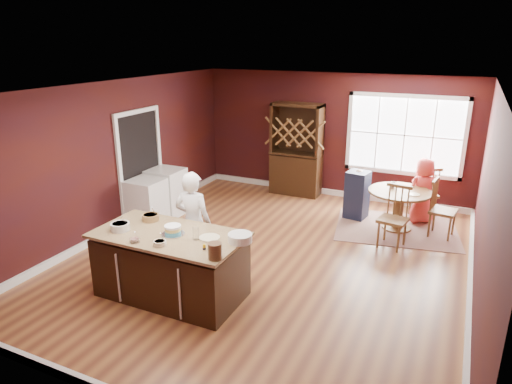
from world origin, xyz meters
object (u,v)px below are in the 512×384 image
(seated_woman, at_px, (423,191))
(washer, at_px, (147,203))
(dryer, at_px, (167,192))
(chair_east, at_px, (444,209))
(baker, at_px, (193,223))
(layer_cake, at_px, (173,230))
(hutch, at_px, (296,150))
(dining_table, at_px, (399,202))
(kitchen_island, at_px, (171,266))
(chair_north, at_px, (424,192))
(high_chair, at_px, (357,194))
(toddler, at_px, (363,177))
(chair_south, at_px, (393,217))

(seated_woman, bearing_deg, washer, -11.81)
(dryer, bearing_deg, chair_east, 12.66)
(baker, bearing_deg, layer_cake, 97.85)
(baker, relative_size, hutch, 0.77)
(dining_table, relative_size, baker, 0.72)
(kitchen_island, relative_size, dining_table, 1.80)
(dining_table, height_order, baker, baker)
(dining_table, distance_m, dryer, 4.48)
(dining_table, relative_size, chair_north, 1.04)
(high_chair, relative_size, toddler, 3.79)
(chair_east, relative_size, dryer, 1.14)
(dining_table, xyz_separation_m, seated_woman, (0.35, 0.54, 0.10))
(chair_north, bearing_deg, baker, 21.38)
(dryer, bearing_deg, kitchen_island, -53.49)
(chair_south, xyz_separation_m, dryer, (-4.36, -0.33, -0.07))
(chair_south, distance_m, washer, 4.46)
(dining_table, xyz_separation_m, baker, (-2.55, -2.95, 0.25))
(baker, height_order, layer_cake, baker)
(kitchen_island, distance_m, hutch, 4.87)
(chair_east, relative_size, chair_south, 0.99)
(layer_cake, height_order, chair_north, chair_north)
(high_chair, distance_m, dryer, 3.77)
(washer, height_order, dryer, dryer)
(chair_east, height_order, chair_south, chair_south)
(dining_table, distance_m, layer_cake, 4.41)
(baker, distance_m, toddler, 3.76)
(chair_east, height_order, seated_woman, seated_woman)
(baker, bearing_deg, dining_table, -135.10)
(chair_east, distance_m, chair_south, 1.10)
(dining_table, distance_m, washer, 4.69)
(hutch, bearing_deg, washer, -122.81)
(layer_cake, bearing_deg, seated_woman, 57.02)
(washer, relative_size, dryer, 0.96)
(washer, bearing_deg, chair_north, 28.96)
(kitchen_island, bearing_deg, chair_south, 49.06)
(chair_east, bearing_deg, layer_cake, 147.96)
(chair_south, relative_size, hutch, 0.52)
(chair_south, xyz_separation_m, toddler, (-0.78, 1.17, 0.27))
(dining_table, xyz_separation_m, chair_south, (0.03, -0.82, 0.00))
(kitchen_island, bearing_deg, chair_east, 48.77)
(high_chair, bearing_deg, dryer, -149.66)
(layer_cake, bearing_deg, baker, 102.18)
(kitchen_island, height_order, high_chair, high_chair)
(kitchen_island, distance_m, washer, 2.66)
(chair_south, distance_m, seated_woman, 1.40)
(kitchen_island, relative_size, high_chair, 2.05)
(kitchen_island, height_order, seated_woman, seated_woman)
(dryer, bearing_deg, dining_table, 14.96)
(chair_east, bearing_deg, hutch, 78.76)
(seated_woman, height_order, high_chair, seated_woman)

